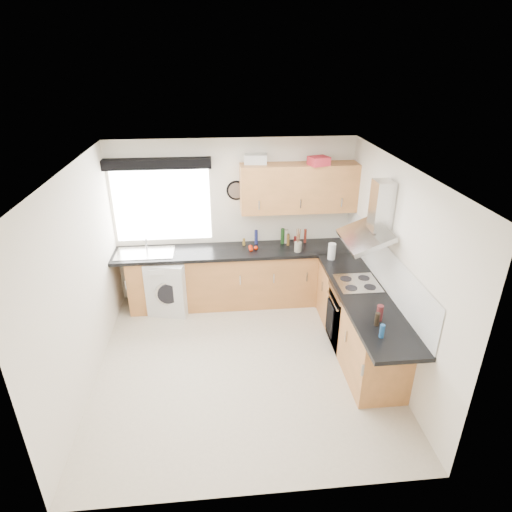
{
  "coord_description": "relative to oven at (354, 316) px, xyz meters",
  "views": [
    {
      "loc": [
        -0.25,
        -4.32,
        3.57
      ],
      "look_at": [
        0.25,
        0.85,
        1.1
      ],
      "focal_mm": 30.0,
      "sensor_mm": 36.0,
      "label": 1
    }
  ],
  "objects": [
    {
      "name": "upper_cabinets",
      "position": [
        -0.55,
        1.32,
        1.38
      ],
      "size": [
        1.7,
        0.35,
        0.7
      ],
      "primitive_type": "cube",
      "color": "#9F6432",
      "rests_on": "wall_back"
    },
    {
      "name": "extractor_hood",
      "position": [
        0.1,
        -0.0,
        1.34
      ],
      "size": [
        0.52,
        0.78,
        0.66
      ],
      "primitive_type": null,
      "color": "#AFAFAF",
      "rests_on": "wall_right"
    },
    {
      "name": "jar_4",
      "position": [
        -0.56,
        1.39,
        0.53
      ],
      "size": [
        0.04,
        0.04,
        0.1
      ],
      "primitive_type": "cylinder",
      "color": "#5A1313",
      "rests_on": "worktop_back"
    },
    {
      "name": "wall_left",
      "position": [
        -3.3,
        -0.3,
        0.82
      ],
      "size": [
        0.02,
        3.6,
        2.5
      ],
      "primitive_type": "cube",
      "color": "silver",
      "rests_on": "ground_plane"
    },
    {
      "name": "ceiling",
      "position": [
        -1.5,
        -0.3,
        2.08
      ],
      "size": [
        3.6,
        3.6,
        0.02
      ],
      "primitive_type": "cube",
      "color": "white",
      "rests_on": "wall_back"
    },
    {
      "name": "window_blind",
      "position": [
        -2.55,
        1.4,
        1.76
      ],
      "size": [
        1.5,
        0.18,
        0.14
      ],
      "primitive_type": "cube",
      "color": "black",
      "rests_on": "wall_back"
    },
    {
      "name": "wall_back",
      "position": [
        -1.5,
        1.5,
        0.82
      ],
      "size": [
        3.6,
        0.02,
        2.5
      ],
      "primitive_type": "cube",
      "color": "silver",
      "rests_on": "ground_plane"
    },
    {
      "name": "tomato_cluster",
      "position": [
        -1.24,
        1.16,
        0.52
      ],
      "size": [
        0.15,
        0.15,
        0.06
      ],
      "primitive_type": null,
      "rotation": [
        0.0,
        0.0,
        -0.05
      ],
      "color": "red",
      "rests_on": "worktop_back"
    },
    {
      "name": "base_cab_back",
      "position": [
        -1.6,
        1.21,
        0.01
      ],
      "size": [
        3.0,
        0.58,
        0.86
      ],
      "primitive_type": "cube",
      "color": "#9F6432",
      "rests_on": "ground_plane"
    },
    {
      "name": "bottle_1",
      "position": [
        -0.08,
        -0.91,
        0.56
      ],
      "size": [
        0.05,
        0.05,
        0.15
      ],
      "primitive_type": "cylinder",
      "color": "black",
      "rests_on": "worktop_right"
    },
    {
      "name": "jar_0",
      "position": [
        -1.36,
        1.35,
        0.54
      ],
      "size": [
        0.04,
        0.04,
        0.11
      ],
      "primitive_type": "cylinder",
      "color": "brown",
      "rests_on": "worktop_back"
    },
    {
      "name": "base_cab_right",
      "position": [
        0.01,
        -0.15,
        0.01
      ],
      "size": [
        0.58,
        2.1,
        0.86
      ],
      "primitive_type": "cube",
      "color": "#9F6432",
      "rests_on": "ground_plane"
    },
    {
      "name": "splashback",
      "position": [
        0.29,
        0.0,
        0.75
      ],
      "size": [
        0.01,
        3.0,
        0.54
      ],
      "primitive_type": "cube",
      "color": "white",
      "rests_on": "wall_right"
    },
    {
      "name": "kitchen_roll",
      "position": [
        -0.15,
        0.75,
        0.6
      ],
      "size": [
        0.11,
        0.11,
        0.24
      ],
      "primitive_type": "cylinder",
      "rotation": [
        0.0,
        0.0,
        -0.06
      ],
      "color": "silver",
      "rests_on": "worktop_right"
    },
    {
      "name": "bottle_2",
      "position": [
        -0.02,
        -0.82,
        0.58
      ],
      "size": [
        0.07,
        0.07,
        0.18
      ],
      "primitive_type": "cylinder",
      "color": "#531D20",
      "rests_on": "worktop_right"
    },
    {
      "name": "utensil_pot",
      "position": [
        -0.58,
        1.05,
        0.56
      ],
      "size": [
        0.13,
        0.13,
        0.15
      ],
      "primitive_type": "cylinder",
      "rotation": [
        0.0,
        0.0,
        0.33
      ],
      "color": "gray",
      "rests_on": "worktop_back"
    },
    {
      "name": "window",
      "position": [
        -2.55,
        1.49,
        1.12
      ],
      "size": [
        1.4,
        0.02,
        1.1
      ],
      "primitive_type": "cube",
      "color": "silver",
      "rests_on": "wall_back"
    },
    {
      "name": "jar_3",
      "position": [
        -0.71,
        1.39,
        0.59
      ],
      "size": [
        0.08,
        0.08,
        0.22
      ],
      "primitive_type": "cylinder",
      "color": "#B0A596",
      "rests_on": "worktop_back"
    },
    {
      "name": "washing_machine",
      "position": [
        -2.5,
        1.1,
        -0.0
      ],
      "size": [
        0.69,
        0.67,
        0.84
      ],
      "primitive_type": "cube",
      "rotation": [
        0.0,
        0.0,
        -0.23
      ],
      "color": "silver",
      "rests_on": "ground_plane"
    },
    {
      "name": "jar_2",
      "position": [
        -0.69,
        1.29,
        0.57
      ],
      "size": [
        0.04,
        0.04,
        0.18
      ],
      "primitive_type": "cylinder",
      "color": "brown",
      "rests_on": "worktop_back"
    },
    {
      "name": "casserole",
      "position": [
        -1.17,
        1.42,
        1.79
      ],
      "size": [
        0.35,
        0.27,
        0.13
      ],
      "primitive_type": "cube",
      "rotation": [
        0.0,
        0.0,
        -0.12
      ],
      "color": "silver",
      "rests_on": "upper_cabinets"
    },
    {
      "name": "sink",
      "position": [
        -2.83,
        1.2,
        0.52
      ],
      "size": [
        0.84,
        0.46,
        0.1
      ],
      "primitive_type": null,
      "color": "#AFAFAF",
      "rests_on": "worktop_back"
    },
    {
      "name": "jar_1",
      "position": [
        -0.41,
        1.36,
        0.6
      ],
      "size": [
        0.04,
        0.04,
        0.22
      ],
      "primitive_type": "cylinder",
      "color": "maroon",
      "rests_on": "worktop_back"
    },
    {
      "name": "jar_5",
      "position": [
        -1.17,
        1.39,
        0.6
      ],
      "size": [
        0.05,
        0.05,
        0.22
      ],
      "primitive_type": "cylinder",
      "color": "#171C50",
      "rests_on": "worktop_back"
    },
    {
      "name": "oven",
      "position": [
        0.0,
        0.0,
        0.0
      ],
      "size": [
        0.56,
        0.58,
        0.85
      ],
      "primitive_type": "cube",
      "color": "black",
      "rests_on": "ground_plane"
    },
    {
      "name": "wall_front",
      "position": [
        -1.5,
        -2.1,
        0.82
      ],
      "size": [
        3.6,
        0.02,
        2.5
      ],
      "primitive_type": "cube",
      "color": "silver",
      "rests_on": "ground_plane"
    },
    {
      "name": "worktop_back",
      "position": [
        -1.5,
        1.2,
        0.46
      ],
      "size": [
        3.6,
        0.62,
        0.05
      ],
      "primitive_type": "cube",
      "color": "black",
      "rests_on": "base_cab_back"
    },
    {
      "name": "ground_plane",
      "position": [
        -1.5,
        -0.3,
        -0.42
      ],
      "size": [
        3.6,
        3.6,
        0.0
      ],
      "primitive_type": "plane",
      "color": "beige"
    },
    {
      "name": "base_cab_corner",
      "position": [
        0.0,
        1.2,
        0.01
      ],
      "size": [
        0.6,
        0.6,
        0.86
      ],
      "primitive_type": "cube",
      "color": "#9F6432",
      "rests_on": "ground_plane"
    },
    {
      "name": "storage_box",
      "position": [
        -0.3,
        1.22,
        1.78
      ],
      "size": [
        0.32,
        0.29,
        0.12
      ],
      "primitive_type": "cube",
      "rotation": [
        0.0,
        0.0,
        0.31
      ],
      "color": "#AE232E",
      "rests_on": "upper_cabinets"
    },
    {
      "name": "hob_plate",
      "position": [
        0.0,
        0.0,
        0.49
      ],
      "size": [
        0.52,
        0.52,
        0.01
      ],
      "primitive_type": "cube",
      "color": "#AFAFAF",
      "rests_on": "worktop_right"
    },
    {
      "name": "bottle_0",
      "position": [
        -0.11,
        -1.13,
        0.56
      ],
      "size": [
        0.05,
        0.05,
        0.15
      ],
      "primitive_type": "cylinder",
      "color": "navy",
      "rests_on": "worktop_right"
    },
    {
      "name": "wall_clock",
      "position": [
        -1.45,
        1.48,
        1.31
      ],
      "size": [
        0.3,
        0.04,
        0.3
      ],
      "primitive_type": "cylinder",
      "rotation": [
        1.57,
        0.0,
        0.0
      ],
      "color": "black",
      "rests_on": "wall_back"
    },
    {
      "name": "wall_right",
      "position": [
        0.3,
        -0.3,
        0.82
      ],
      "size": [
        0.02,
        3.6,
        2.5
      ],
      "primitive_type": "cube",
      "color": "silver",
      "rests_on": "ground_plane"
    },
    {
      "name": "worktop_right",
      "position": [
        0.0,
        -0.3,
        0.46
      ],
      "size": [
        0.62,
        2.42,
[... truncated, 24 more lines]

